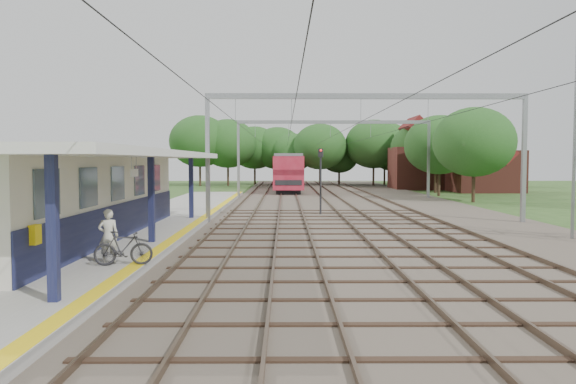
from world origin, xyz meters
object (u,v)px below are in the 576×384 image
object	(u,v)px
person	(108,236)
train	(288,170)
bicycle	(123,248)
signal_post	(321,174)

from	to	relation	value
person	train	distance (m)	56.66
bicycle	train	distance (m)	56.97
person	signal_post	size ratio (longest dim) A/B	0.39
person	train	xyz separation A→B (m)	(5.64, 56.37, 1.07)
signal_post	person	bearing A→B (deg)	-91.39
person	bicycle	size ratio (longest dim) A/B	0.97
train	bicycle	bearing A→B (deg)	-95.14
train	signal_post	xyz separation A→B (m)	(1.85, -38.46, 0.34)
person	bicycle	world-z (taller)	person
bicycle	train	xyz separation A→B (m)	(5.10, 56.72, 1.38)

